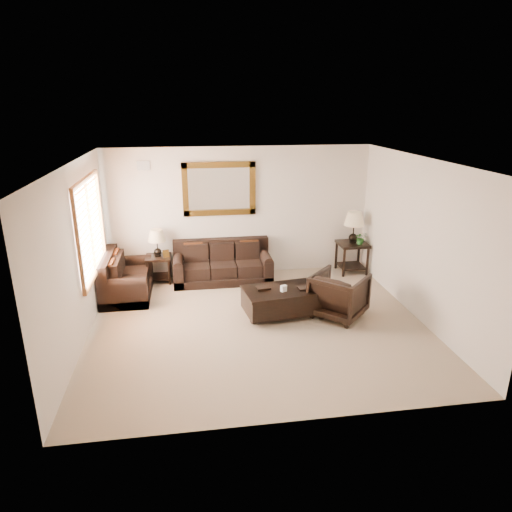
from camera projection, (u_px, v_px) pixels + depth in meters
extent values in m
cube|color=#866F5C|center=(258.00, 324.00, 7.66)|extent=(5.50, 5.00, 0.01)
cube|color=white|center=(258.00, 161.00, 6.80)|extent=(5.50, 5.00, 0.01)
cube|color=beige|center=(240.00, 212.00, 9.57)|extent=(5.50, 0.01, 2.70)
cube|color=beige|center=(294.00, 317.00, 4.89)|extent=(5.50, 0.01, 2.70)
cube|color=beige|center=(77.00, 256.00, 6.84)|extent=(0.01, 5.00, 2.70)
cube|color=beige|center=(420.00, 240.00, 7.62)|extent=(0.01, 5.00, 2.70)
cube|color=white|center=(88.00, 227.00, 7.62)|extent=(0.01, 1.80, 1.50)
cube|color=brown|center=(85.00, 180.00, 7.37)|extent=(0.06, 1.96, 0.08)
cube|color=brown|center=(96.00, 271.00, 7.88)|extent=(0.06, 1.96, 0.08)
cube|color=brown|center=(79.00, 244.00, 6.74)|extent=(0.06, 0.08, 1.50)
cube|color=brown|center=(100.00, 214.00, 8.50)|extent=(0.06, 0.08, 1.50)
cube|color=brown|center=(91.00, 227.00, 7.62)|extent=(0.05, 0.05, 1.50)
cube|color=#44220D|center=(219.00, 189.00, 9.32)|extent=(1.50, 0.06, 1.10)
cube|color=white|center=(219.00, 189.00, 9.33)|extent=(1.26, 0.01, 0.86)
cube|color=#999999|center=(143.00, 166.00, 8.96)|extent=(0.25, 0.02, 0.18)
cube|color=black|center=(223.00, 277.00, 9.49)|extent=(2.00, 0.86, 0.16)
cube|color=black|center=(221.00, 248.00, 9.63)|extent=(2.00, 0.20, 0.41)
cube|color=black|center=(197.00, 269.00, 9.33)|extent=(0.51, 0.71, 0.25)
cube|color=black|center=(223.00, 268.00, 9.41)|extent=(0.51, 0.71, 0.25)
cube|color=black|center=(248.00, 267.00, 9.49)|extent=(0.51, 0.71, 0.25)
cube|color=black|center=(179.00, 272.00, 9.31)|extent=(0.20, 0.86, 0.48)
cylinder|color=black|center=(178.00, 261.00, 9.24)|extent=(0.20, 0.85, 0.20)
cube|color=black|center=(265.00, 267.00, 9.57)|extent=(0.20, 0.86, 0.48)
cylinder|color=black|center=(266.00, 257.00, 9.49)|extent=(0.20, 0.85, 0.20)
cube|color=#5E260C|center=(193.00, 252.00, 9.39)|extent=(0.38, 0.17, 0.39)
cube|color=#5E260C|center=(249.00, 249.00, 9.56)|extent=(0.38, 0.17, 0.39)
cube|color=black|center=(128.00, 291.00, 8.78)|extent=(0.88, 1.47, 0.17)
cube|color=black|center=(107.00, 266.00, 8.56)|extent=(0.20, 1.47, 0.41)
cube|color=black|center=(126.00, 286.00, 8.47)|extent=(0.72, 0.51, 0.25)
cube|color=black|center=(130.00, 276.00, 8.97)|extent=(0.72, 0.51, 0.25)
cube|color=black|center=(123.00, 296.00, 8.14)|extent=(0.88, 0.20, 0.49)
cylinder|color=black|center=(122.00, 284.00, 8.06)|extent=(0.86, 0.20, 0.20)
cube|color=black|center=(131.00, 272.00, 9.33)|extent=(0.88, 0.20, 0.49)
cylinder|color=black|center=(130.00, 260.00, 9.25)|extent=(0.86, 0.20, 0.20)
cube|color=#5E260C|center=(114.00, 271.00, 8.30)|extent=(0.17, 0.39, 0.40)
cube|color=#5E260C|center=(119.00, 260.00, 8.88)|extent=(0.17, 0.39, 0.40)
cube|color=black|center=(158.00, 257.00, 9.31)|extent=(0.51, 0.51, 0.05)
cube|color=black|center=(160.00, 276.00, 9.45)|extent=(0.43, 0.43, 0.03)
cylinder|color=black|center=(148.00, 274.00, 9.17)|extent=(0.05, 0.05, 0.51)
cylinder|color=black|center=(169.00, 273.00, 9.23)|extent=(0.05, 0.05, 0.51)
cylinder|color=black|center=(149.00, 267.00, 9.57)|extent=(0.05, 0.05, 0.51)
cylinder|color=black|center=(170.00, 266.00, 9.63)|extent=(0.05, 0.05, 0.51)
sphere|color=black|center=(158.00, 252.00, 9.28)|extent=(0.16, 0.16, 0.16)
cylinder|color=black|center=(157.00, 244.00, 9.22)|extent=(0.02, 0.02, 0.33)
cone|color=beige|center=(157.00, 235.00, 9.16)|extent=(0.35, 0.35, 0.24)
cube|color=#44220D|center=(166.00, 254.00, 9.22)|extent=(0.14, 0.09, 0.16)
cube|color=black|center=(353.00, 244.00, 9.82)|extent=(0.61, 0.61, 0.06)
cube|color=black|center=(351.00, 266.00, 9.98)|extent=(0.52, 0.52, 0.03)
cylinder|color=black|center=(344.00, 263.00, 9.64)|extent=(0.06, 0.06, 0.61)
cylinder|color=black|center=(367.00, 262.00, 9.72)|extent=(0.06, 0.06, 0.61)
cylinder|color=black|center=(336.00, 255.00, 10.13)|extent=(0.06, 0.06, 0.61)
cylinder|color=black|center=(359.00, 254.00, 10.21)|extent=(0.06, 0.06, 0.61)
sphere|color=black|center=(353.00, 238.00, 9.77)|extent=(0.19, 0.19, 0.19)
cylinder|color=black|center=(354.00, 229.00, 9.71)|extent=(0.03, 0.03, 0.40)
cone|color=beige|center=(354.00, 219.00, 9.64)|extent=(0.42, 0.42, 0.29)
sphere|color=black|center=(254.00, 321.00, 7.66)|extent=(0.13, 0.13, 0.13)
sphere|color=black|center=(322.00, 316.00, 7.83)|extent=(0.13, 0.13, 0.13)
sphere|color=black|center=(249.00, 307.00, 8.16)|extent=(0.13, 0.13, 0.13)
sphere|color=black|center=(313.00, 303.00, 8.33)|extent=(0.13, 0.13, 0.13)
cube|color=black|center=(285.00, 299.00, 7.92)|extent=(1.49, 0.94, 0.39)
cube|color=black|center=(285.00, 290.00, 7.86)|extent=(1.52, 0.96, 0.04)
cube|color=black|center=(263.00, 288.00, 7.85)|extent=(0.26, 0.19, 0.03)
cube|color=black|center=(304.00, 288.00, 7.85)|extent=(0.23, 0.18, 0.03)
cube|color=white|center=(284.00, 288.00, 7.73)|extent=(0.11, 0.10, 0.11)
imported|color=black|center=(339.00, 293.00, 7.83)|extent=(1.14, 1.14, 0.85)
imported|color=#276021|center=(361.00, 239.00, 9.69)|extent=(0.27, 0.29, 0.21)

